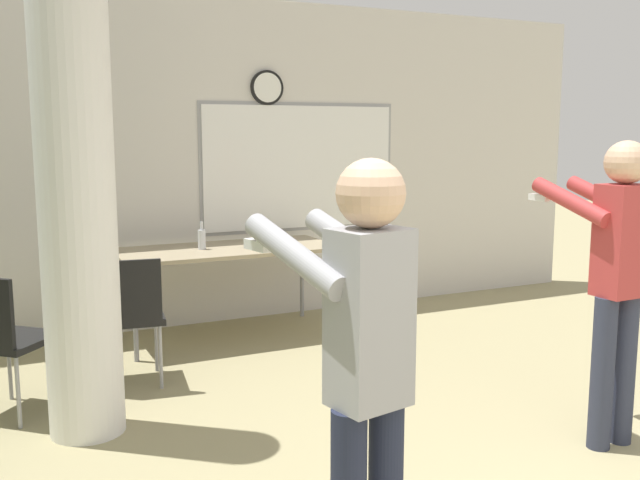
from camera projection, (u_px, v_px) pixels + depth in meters
wall_back at (202, 163)px, 6.14m from camera, size 8.00×0.15×2.80m
support_pillar at (76, 183)px, 3.80m from camera, size 0.41×0.41×2.80m
folding_table at (227, 253)px, 5.77m from camera, size 1.74×0.79×0.74m
bottle_on_table at (202, 239)px, 5.67m from camera, size 0.06×0.06×0.22m
chair_table_left at (130, 311)px, 4.65m from camera, size 0.50×0.50×0.87m
chair_near_pillar at (2, 334)px, 4.13m from camera, size 0.62×0.62×0.87m
person_playing_front at (363, 362)px, 2.28m from camera, size 0.43×0.62×1.59m
person_playing_side at (616, 269)px, 3.72m from camera, size 0.36×0.64×1.63m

